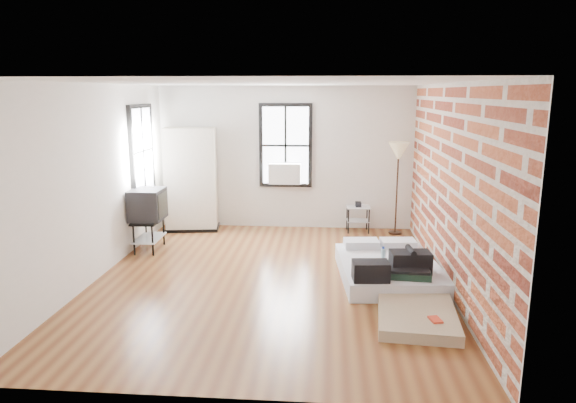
# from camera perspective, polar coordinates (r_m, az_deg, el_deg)

# --- Properties ---
(ground) EXTENTS (6.00, 6.00, 0.00)m
(ground) POSITION_cam_1_polar(r_m,az_deg,el_deg) (7.59, -2.16, -8.59)
(ground) COLOR brown
(ground) RESTS_ON ground
(room_shell) EXTENTS (5.02, 6.02, 2.80)m
(room_shell) POSITION_cam_1_polar(r_m,az_deg,el_deg) (7.50, -0.18, 4.86)
(room_shell) COLOR silver
(room_shell) RESTS_ON ground
(mattress_main) EXTENTS (1.54, 1.99, 0.60)m
(mattress_main) POSITION_cam_1_polar(r_m,az_deg,el_deg) (7.69, 11.11, -7.23)
(mattress_main) COLOR white
(mattress_main) RESTS_ON ground
(mattress_bare) EXTENTS (1.05, 1.79, 0.37)m
(mattress_bare) POSITION_cam_1_polar(r_m,az_deg,el_deg) (6.79, 13.73, -10.49)
(mattress_bare) COLOR tan
(mattress_bare) RESTS_ON ground
(wardrobe) EXTENTS (1.09, 0.72, 2.01)m
(wardrobe) POSITION_cam_1_polar(r_m,az_deg,el_deg) (10.20, -10.73, 2.41)
(wardrobe) COLOR black
(wardrobe) RESTS_ON ground
(side_table) EXTENTS (0.47, 0.38, 0.59)m
(side_table) POSITION_cam_1_polar(r_m,az_deg,el_deg) (10.05, 7.78, -1.17)
(side_table) COLOR black
(side_table) RESTS_ON ground
(floor_lamp) EXTENTS (0.38, 0.38, 1.76)m
(floor_lamp) POSITION_cam_1_polar(r_m,az_deg,el_deg) (9.86, 12.17, 5.01)
(floor_lamp) COLOR black
(floor_lamp) RESTS_ON ground
(tv_stand) EXTENTS (0.55, 0.77, 1.07)m
(tv_stand) POSITION_cam_1_polar(r_m,az_deg,el_deg) (9.06, -15.31, -0.54)
(tv_stand) COLOR black
(tv_stand) RESTS_ON ground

